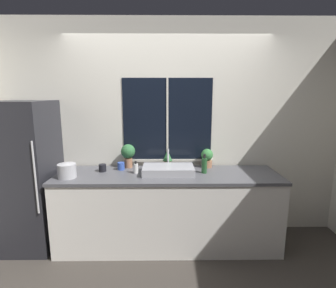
{
  "coord_description": "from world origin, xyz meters",
  "views": [
    {
      "loc": [
        -0.03,
        -2.57,
        1.8
      ],
      "look_at": [
        0.0,
        0.34,
        1.24
      ],
      "focal_mm": 28.0,
      "sensor_mm": 36.0,
      "label": 1
    }
  ],
  "objects": [
    {
      "name": "bottle_tall",
      "position": [
        0.43,
        0.36,
        0.98
      ],
      "size": [
        0.06,
        0.06,
        0.23
      ],
      "color": "#235128",
      "rests_on": "counter"
    },
    {
      "name": "potted_plant_center",
      "position": [
        -0.0,
        0.6,
        1.01
      ],
      "size": [
        0.12,
        0.12,
        0.22
      ],
      "color": "#9E6B4C",
      "rests_on": "counter"
    },
    {
      "name": "wall_left",
      "position": [
        -2.23,
        1.5,
        1.35
      ],
      "size": [
        0.06,
        7.0,
        2.7
      ],
      "color": "silver",
      "rests_on": "ground_plane"
    },
    {
      "name": "ground_plane",
      "position": [
        0.0,
        0.0,
        0.0
      ],
      "size": [
        14.0,
        14.0,
        0.0
      ],
      "primitive_type": "plane",
      "color": "#38332D"
    },
    {
      "name": "sink",
      "position": [
        0.01,
        0.34,
        0.93
      ],
      "size": [
        0.59,
        0.4,
        0.25
      ],
      "color": "#ADADB2",
      "rests_on": "counter"
    },
    {
      "name": "counter",
      "position": [
        0.0,
        0.34,
        0.44
      ],
      "size": [
        2.57,
        0.7,
        0.89
      ],
      "color": "white",
      "rests_on": "ground_plane"
    },
    {
      "name": "kettle",
      "position": [
        -1.11,
        0.2,
        0.97
      ],
      "size": [
        0.2,
        0.2,
        0.17
      ],
      "color": "#B2B2B7",
      "rests_on": "counter"
    },
    {
      "name": "potted_plant_right",
      "position": [
        0.49,
        0.6,
        1.01
      ],
      "size": [
        0.15,
        0.15,
        0.23
      ],
      "color": "#9E6B4C",
      "rests_on": "counter"
    },
    {
      "name": "potted_plant_left",
      "position": [
        -0.49,
        0.6,
        1.07
      ],
      "size": [
        0.18,
        0.18,
        0.3
      ],
      "color": "#9E6B4C",
      "rests_on": "counter"
    },
    {
      "name": "mug_black",
      "position": [
        -0.78,
        0.43,
        0.93
      ],
      "size": [
        0.09,
        0.09,
        0.09
      ],
      "color": "black",
      "rests_on": "counter"
    },
    {
      "name": "soap_bottle",
      "position": [
        -0.37,
        0.36,
        0.95
      ],
      "size": [
        0.05,
        0.05,
        0.14
      ],
      "color": "white",
      "rests_on": "counter"
    },
    {
      "name": "mug_blue",
      "position": [
        -0.57,
        0.5,
        0.93
      ],
      "size": [
        0.08,
        0.08,
        0.09
      ],
      "color": "#3351AD",
      "rests_on": "counter"
    },
    {
      "name": "refrigerator",
      "position": [
        -1.64,
        0.37,
        0.86
      ],
      "size": [
        0.61,
        0.71,
        1.72
      ],
      "color": "#232328",
      "rests_on": "ground_plane"
    },
    {
      "name": "wall_right",
      "position": [
        2.23,
        1.5,
        1.35
      ],
      "size": [
        0.06,
        7.0,
        2.7
      ],
      "color": "silver",
      "rests_on": "ground_plane"
    },
    {
      "name": "wall_back",
      "position": [
        0.0,
        0.74,
        1.35
      ],
      "size": [
        8.0,
        0.09,
        2.7
      ],
      "color": "silver",
      "rests_on": "ground_plane"
    }
  ]
}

